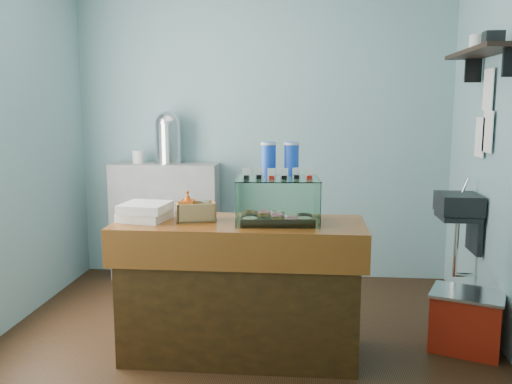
# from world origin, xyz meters

# --- Properties ---
(ground) EXTENTS (3.50, 3.50, 0.00)m
(ground) POSITION_xyz_m (0.00, 0.00, 0.00)
(ground) COLOR black
(ground) RESTS_ON ground
(room_shell) EXTENTS (3.54, 3.04, 2.82)m
(room_shell) POSITION_xyz_m (0.03, 0.01, 1.71)
(room_shell) COLOR #76A3AC
(room_shell) RESTS_ON ground
(counter) EXTENTS (1.60, 0.60, 0.90)m
(counter) POSITION_xyz_m (0.00, -0.25, 0.46)
(counter) COLOR #45260D
(counter) RESTS_ON ground
(back_shelf) EXTENTS (1.00, 0.32, 1.10)m
(back_shelf) POSITION_xyz_m (-0.90, 1.32, 0.55)
(back_shelf) COLOR #99999C
(back_shelf) RESTS_ON ground
(display_case) EXTENTS (0.55, 0.42, 0.50)m
(display_case) POSITION_xyz_m (0.24, -0.21, 1.07)
(display_case) COLOR #341B0F
(display_case) RESTS_ON counter
(condiment_crate) EXTENTS (0.28, 0.22, 0.20)m
(condiment_crate) POSITION_xyz_m (-0.30, -0.25, 0.97)
(condiment_crate) COLOR tan
(condiment_crate) RESTS_ON counter
(pastry_boxes) EXTENTS (0.33, 0.33, 0.11)m
(pastry_boxes) POSITION_xyz_m (-0.62, -0.26, 0.96)
(pastry_boxes) COLOR white
(pastry_boxes) RESTS_ON counter
(coffee_urn) EXTENTS (0.27, 0.27, 0.49)m
(coffee_urn) POSITION_xyz_m (-0.86, 1.33, 1.36)
(coffee_urn) COLOR silver
(coffee_urn) RESTS_ON back_shelf
(red_cooler) EXTENTS (0.56, 0.50, 0.40)m
(red_cooler) POSITION_xyz_m (1.51, -0.04, 0.20)
(red_cooler) COLOR #B61F0E
(red_cooler) RESTS_ON ground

